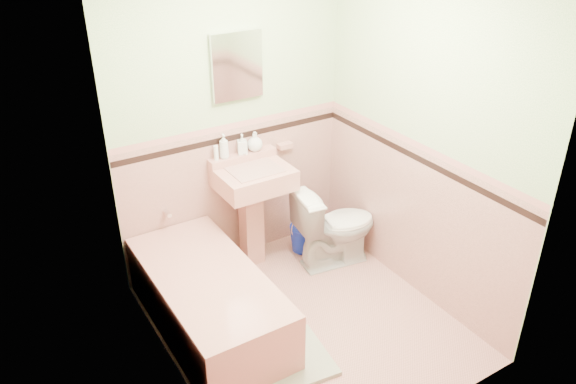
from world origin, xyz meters
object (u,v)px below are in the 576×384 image
bathtub (209,303)px  medicine_cabinet (237,66)px  shoe (253,373)px  bucket (303,238)px  toilet (335,226)px  sink (255,218)px  soap_bottle_mid (242,144)px  soap_bottle_right (255,141)px  soap_bottle_left (224,146)px

bathtub → medicine_cabinet: (0.68, 0.74, 1.47)m
shoe → bucket: bearing=44.3°
toilet → sink: bearing=70.2°
bathtub → bucket: (1.15, 0.50, -0.10)m
bucket → medicine_cabinet: bearing=153.4°
bathtub → soap_bottle_mid: bearing=46.1°
soap_bottle_right → bucket: 1.03m
medicine_cabinet → soap_bottle_mid: (0.00, -0.03, -0.63)m
bathtub → soap_bottle_right: bearing=41.6°
sink → toilet: sink is taller
sink → shoe: 1.39m
medicine_cabinet → bucket: (0.47, -0.24, -1.58)m
sink → soap_bottle_mid: 0.63m
bathtub → sink: bearing=37.9°
sink → soap_bottle_right: 0.64m
medicine_cabinet → shoe: bearing=-115.8°
bathtub → shoe: bathtub is taller
bathtub → bucket: size_ratio=6.20×
toilet → bucket: size_ratio=2.95×
soap_bottle_left → shoe: 1.75m
sink → shoe: size_ratio=5.48×
shoe → soap_bottle_mid: bearing=62.9°
soap_bottle_mid → shoe: (-0.67, -1.34, -1.00)m
bathtub → sink: size_ratio=1.63×
soap_bottle_mid → bathtub: bearing=-133.9°
soap_bottle_right → toilet: soap_bottle_right is taller
soap_bottle_right → shoe: soap_bottle_right is taller
soap_bottle_left → toilet: (0.76, -0.50, -0.73)m
bathtub → soap_bottle_left: bearing=53.8°
sink → bucket: bearing=-3.2°
soap_bottle_mid → sink: bearing=-91.2°
soap_bottle_right → soap_bottle_mid: bearing=180.0°
medicine_cabinet → toilet: 1.57m
shoe → soap_bottle_left: bearing=68.8°
soap_bottle_left → soap_bottle_right: bearing=0.0°
sink → shoe: sink is taller
soap_bottle_right → bucket: size_ratio=0.67×
soap_bottle_left → shoe: bearing=-110.6°
soap_bottle_left → toilet: 1.17m
soap_bottle_left → bucket: soap_bottle_left is taller
soap_bottle_mid → soap_bottle_right: soap_bottle_mid is taller
soap_bottle_mid → shoe: bearing=-116.4°
toilet → shoe: 1.54m
bathtub → shoe: bearing=-88.3°
bathtub → toilet: (1.28, 0.21, 0.13)m
soap_bottle_left → soap_bottle_mid: size_ratio=1.22×
bathtub → shoe: size_ratio=8.94×
bucket → sink: bearing=176.8°
soap_bottle_left → bucket: (0.63, -0.21, -0.96)m
medicine_cabinet → soap_bottle_right: bearing=-14.0°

